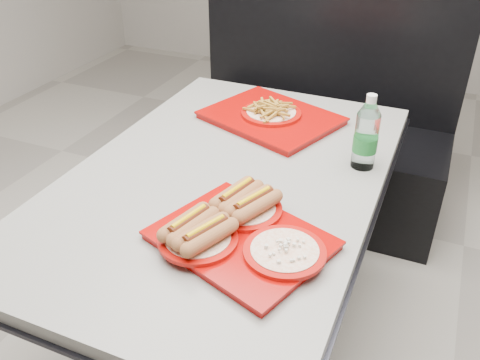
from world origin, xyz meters
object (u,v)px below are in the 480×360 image
at_px(tray_near, 237,230).
at_px(water_bottle, 366,136).
at_px(tray_far, 271,115).
at_px(diner_table, 227,217).
at_px(booth_bench, 316,129).

relative_size(tray_near, water_bottle, 2.05).
bearing_deg(water_bottle, tray_near, -113.27).
bearing_deg(tray_near, tray_far, 103.31).
bearing_deg(diner_table, booth_bench, 90.00).
bearing_deg(tray_far, water_bottle, -27.33).
bearing_deg(diner_table, water_bottle, 29.21).
bearing_deg(booth_bench, diner_table, -90.00).
distance_m(tray_far, water_bottle, 0.43).
bearing_deg(booth_bench, tray_far, -90.20).
bearing_deg(water_bottle, diner_table, -150.79).
relative_size(tray_near, tray_far, 0.89).
bearing_deg(tray_far, booth_bench, 89.80).
bearing_deg(booth_bench, water_bottle, -67.27).
xyz_separation_m(tray_near, water_bottle, (0.21, 0.49, 0.07)).
relative_size(booth_bench, tray_near, 2.78).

